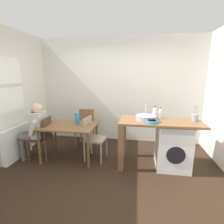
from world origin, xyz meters
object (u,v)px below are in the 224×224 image
chair_spare_by_wall (86,125)px  seated_person (35,128)px  utensil_crock (195,118)px  vase (77,118)px  dining_table (69,130)px  washing_machine (173,146)px  bottle_tall_green (155,113)px  chair_opposite (92,136)px  mixing_bowl (152,121)px  bottle_squat_brown (160,114)px  chair_person_seat (43,136)px

chair_spare_by_wall → seated_person: (-0.81, -0.89, 0.16)m
utensil_crock → vase: bearing=178.4°
dining_table → vase: (0.15, 0.10, 0.22)m
chair_spare_by_wall → washing_machine: bearing=159.1°
utensil_crock → vase: 2.30m
washing_machine → bottle_tall_green: size_ratio=3.48×
chair_opposite → dining_table: bearing=-75.5°
chair_spare_by_wall → mixing_bowl: size_ratio=4.50×
washing_machine → bottle_tall_green: bottle_tall_green is taller
dining_table → chair_spare_by_wall: chair_spare_by_wall is taller
chair_opposite → bottle_squat_brown: size_ratio=3.96×
bottle_squat_brown → bottle_tall_green: bearing=175.5°
vase → chair_opposite: bearing=-7.1°
chair_spare_by_wall → bottle_tall_green: (1.62, -0.64, 0.52)m
bottle_tall_green → utensil_crock: 0.73m
washing_machine → utensil_crock: bearing=8.1°
bottle_squat_brown → vase: bearing=-179.2°
vase → seated_person: bearing=-166.1°
chair_opposite → seated_person: seated_person is taller
chair_opposite → mixing_bowl: (1.17, -0.27, 0.44)m
chair_opposite → bottle_squat_brown: 1.45m
bottle_tall_green → bottle_squat_brown: bearing=-4.5°
bottle_squat_brown → utensil_crock: size_ratio=0.76×
chair_spare_by_wall → seated_person: bearing=48.5°
seated_person → utensil_crock: 3.17m
chair_person_seat → chair_opposite: (1.02, 0.15, 0.00)m
mixing_bowl → utensil_crock: utensil_crock is taller
mixing_bowl → seated_person: bearing=177.5°
chair_opposite → bottle_tall_green: 1.36m
washing_machine → vase: 1.98m
mixing_bowl → vase: vase is taller
dining_table → mixing_bowl: bearing=-7.3°
chair_opposite → bottle_tall_green: bearing=100.6°
seated_person → vase: seated_person is taller
chair_opposite → bottle_squat_brown: (1.35, 0.06, 0.51)m
chair_spare_by_wall → vase: (0.05, -0.67, 0.36)m
utensil_crock → bottle_tall_green: bearing=172.6°
seated_person → utensil_crock: (3.15, 0.15, 0.32)m
chair_spare_by_wall → chair_opposite: bearing=118.5°
seated_person → washing_machine: seated_person is taller
bottle_tall_green → utensil_crock: (0.72, -0.09, -0.04)m
bottle_tall_green → bottle_squat_brown: bottle_tall_green is taller
washing_machine → bottle_squat_brown: 0.66m
chair_person_seat → bottle_tall_green: bearing=-92.0°
washing_machine → mixing_bowl: mixing_bowl is taller
seated_person → vase: bearing=-83.7°
chair_spare_by_wall → bottle_squat_brown: 1.92m
chair_person_seat → bottle_squat_brown: (2.37, 0.21, 0.51)m
vase → chair_spare_by_wall: bearing=94.1°
seated_person → utensil_crock: bearing=-94.9°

